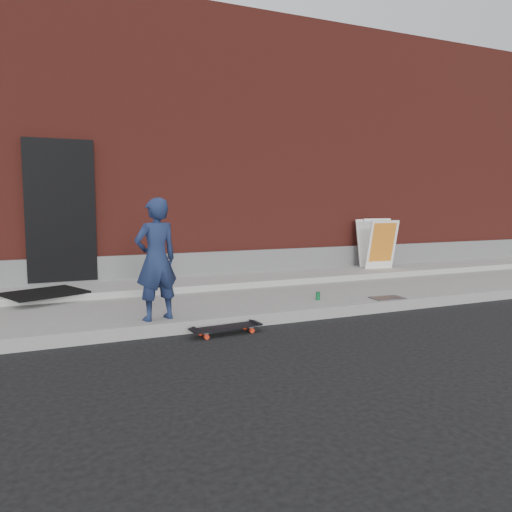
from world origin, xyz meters
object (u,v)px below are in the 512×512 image
child (156,259)px  pizza_sign (377,243)px  skateboard (226,328)px  soda_can (318,296)px

child → pizza_sign: size_ratio=1.48×
skateboard → soda_can: size_ratio=7.37×
soda_can → pizza_sign: bearing=37.9°
skateboard → soda_can: bearing=23.0°
skateboard → pizza_sign: bearing=32.5°
child → soda_can: 2.47m
skateboard → pizza_sign: 4.96m
soda_can → child: bearing=-173.5°
child → pizza_sign: 5.33m
child → skateboard: 1.15m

